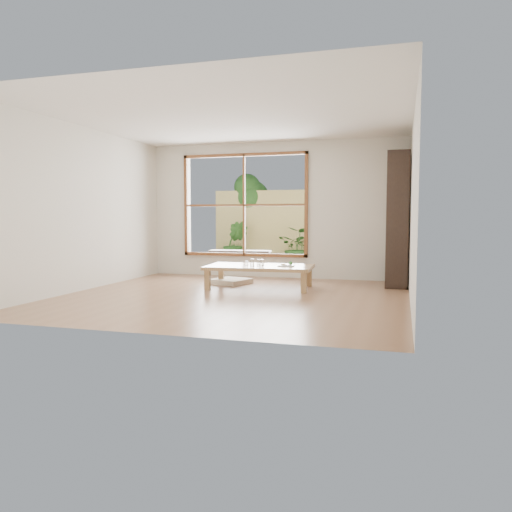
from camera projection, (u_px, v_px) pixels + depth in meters
The scene contains 15 objects.
ground at pixel (233, 296), 7.37m from camera, with size 5.00×5.00×0.00m, color #916748.
low_table at pixel (260, 268), 8.19m from camera, with size 1.78×1.09×0.38m.
floor_cushion at pixel (231, 281), 8.76m from camera, with size 0.58×0.58×0.08m, color white.
bookshelf at pixel (398, 220), 8.45m from camera, with size 0.36×1.01×2.24m, color black.
glass_tall at pixel (252, 263), 8.04m from camera, with size 0.07×0.07×0.12m, color silver.
glass_mid at pixel (262, 262), 8.15m from camera, with size 0.07×0.07×0.10m, color silver.
glass_short at pixel (259, 262), 8.36m from camera, with size 0.06×0.06×0.08m, color silver.
glass_small at pixel (247, 263), 8.20m from camera, with size 0.06×0.06×0.07m, color silver.
food_tray at pixel (287, 265), 8.05m from camera, with size 0.25×0.18×0.08m.
deck at pixel (260, 270), 10.94m from camera, with size 2.80×2.00×0.05m, color #382F28.
garden_bench at pixel (240, 253), 10.85m from camera, with size 1.36×0.51×0.42m.
bamboo_fence at pixel (272, 228), 11.83m from camera, with size 2.80×0.06×1.80m, color #DCC671.
shrub_right at pixel (298, 247), 11.29m from camera, with size 0.82×0.71×0.92m, color #2F5C22.
shrub_left at pixel (235, 243), 11.71m from camera, with size 0.58×0.46×1.05m, color #2F5C22.
garden_tree at pixel (248, 198), 12.25m from camera, with size 1.04×0.85×2.22m.
Camera 1 is at (2.37, -6.91, 1.17)m, focal length 35.00 mm.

